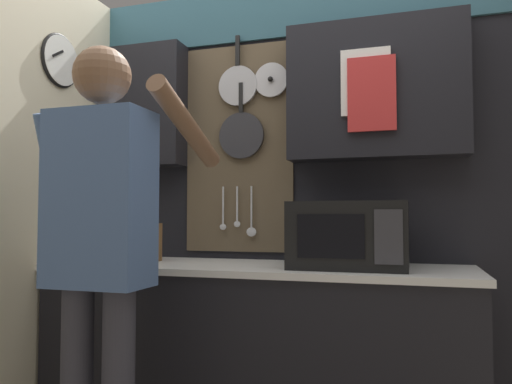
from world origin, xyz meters
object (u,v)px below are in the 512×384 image
knife_block (146,241)px  utensil_crock (106,246)px  microwave (350,235)px  person (102,234)px

knife_block → utensil_crock: bearing=179.7°
microwave → person: 1.05m
person → microwave: bearing=35.1°
knife_block → utensil_crock: size_ratio=0.85×
knife_block → person: size_ratio=0.15×
knife_block → person: 0.63m
microwave → utensil_crock: size_ratio=1.56×
utensil_crock → person: 0.73m
knife_block → utensil_crock: utensil_crock is taller
microwave → person: size_ratio=0.28×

